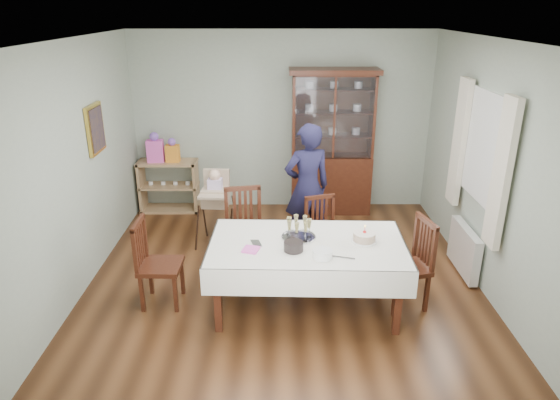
{
  "coord_description": "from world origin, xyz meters",
  "views": [
    {
      "loc": [
        -0.06,
        -5.0,
        3.02
      ],
      "look_at": [
        -0.04,
        0.2,
        0.98
      ],
      "focal_mm": 32.0,
      "sensor_mm": 36.0,
      "label": 1
    }
  ],
  "objects_px": {
    "chair_end_left": "(160,279)",
    "high_chair": "(217,215)",
    "china_cabinet": "(332,141)",
    "chair_far_left": "(246,248)",
    "dining_table": "(306,275)",
    "birthday_cake": "(364,237)",
    "chair_far_right": "(323,248)",
    "champagne_tray": "(299,232)",
    "chair_end_right": "(405,280)",
    "woman": "(307,188)",
    "gift_bag_orange": "(173,151)",
    "sideboard": "(169,186)",
    "gift_bag_pink": "(155,149)"
  },
  "relations": [
    {
      "from": "chair_end_left",
      "to": "high_chair",
      "type": "relative_size",
      "value": 0.92
    },
    {
      "from": "china_cabinet",
      "to": "chair_far_left",
      "type": "relative_size",
      "value": 2.13
    },
    {
      "from": "dining_table",
      "to": "birthday_cake",
      "type": "xyz_separation_m",
      "value": [
        0.58,
        0.03,
        0.42
      ]
    },
    {
      "from": "chair_far_right",
      "to": "birthday_cake",
      "type": "relative_size",
      "value": 3.38
    },
    {
      "from": "china_cabinet",
      "to": "champagne_tray",
      "type": "height_order",
      "value": "china_cabinet"
    },
    {
      "from": "dining_table",
      "to": "birthday_cake",
      "type": "bearing_deg",
      "value": 2.62
    },
    {
      "from": "dining_table",
      "to": "china_cabinet",
      "type": "bearing_deg",
      "value": 79.25
    },
    {
      "from": "high_chair",
      "to": "chair_end_right",
      "type": "bearing_deg",
      "value": -31.16
    },
    {
      "from": "woman",
      "to": "high_chair",
      "type": "relative_size",
      "value": 1.61
    },
    {
      "from": "chair_end_right",
      "to": "woman",
      "type": "distance_m",
      "value": 1.78
    },
    {
      "from": "dining_table",
      "to": "gift_bag_orange",
      "type": "distance_m",
      "value": 3.34
    },
    {
      "from": "dining_table",
      "to": "chair_far_right",
      "type": "xyz_separation_m",
      "value": [
        0.25,
        0.84,
        -0.12
      ]
    },
    {
      "from": "sideboard",
      "to": "birthday_cake",
      "type": "bearing_deg",
      "value": -46.27
    },
    {
      "from": "chair_far_left",
      "to": "chair_end_left",
      "type": "xyz_separation_m",
      "value": [
        -0.87,
        -0.68,
        -0.02
      ]
    },
    {
      "from": "chair_far_right",
      "to": "chair_end_right",
      "type": "bearing_deg",
      "value": -61.5
    },
    {
      "from": "china_cabinet",
      "to": "woman",
      "type": "xyz_separation_m",
      "value": [
        -0.44,
        -1.26,
        -0.29
      ]
    },
    {
      "from": "dining_table",
      "to": "chair_far_left",
      "type": "xyz_separation_m",
      "value": [
        -0.69,
        0.77,
        -0.08
      ]
    },
    {
      "from": "sideboard",
      "to": "gift_bag_pink",
      "type": "xyz_separation_m",
      "value": [
        -0.16,
        -0.02,
        0.6
      ]
    },
    {
      "from": "chair_end_right",
      "to": "gift_bag_pink",
      "type": "relative_size",
      "value": 2.14
    },
    {
      "from": "chair_far_left",
      "to": "chair_end_right",
      "type": "bearing_deg",
      "value": -32.89
    },
    {
      "from": "chair_far_left",
      "to": "sideboard",
      "type": "bearing_deg",
      "value": 113.51
    },
    {
      "from": "chair_end_right",
      "to": "gift_bag_orange",
      "type": "relative_size",
      "value": 2.67
    },
    {
      "from": "sideboard",
      "to": "chair_end_left",
      "type": "xyz_separation_m",
      "value": [
        0.43,
        -2.62,
        -0.11
      ]
    },
    {
      "from": "chair_far_right",
      "to": "chair_end_left",
      "type": "relative_size",
      "value": 0.93
    },
    {
      "from": "dining_table",
      "to": "chair_end_right",
      "type": "distance_m",
      "value": 1.06
    },
    {
      "from": "gift_bag_pink",
      "to": "gift_bag_orange",
      "type": "xyz_separation_m",
      "value": [
        0.26,
        0.0,
        -0.04
      ]
    },
    {
      "from": "chair_end_left",
      "to": "chair_end_right",
      "type": "height_order",
      "value": "chair_end_right"
    },
    {
      "from": "champagne_tray",
      "to": "gift_bag_pink",
      "type": "bearing_deg",
      "value": 128.56
    },
    {
      "from": "sideboard",
      "to": "chair_end_right",
      "type": "height_order",
      "value": "chair_end_right"
    },
    {
      "from": "china_cabinet",
      "to": "chair_end_right",
      "type": "height_order",
      "value": "china_cabinet"
    },
    {
      "from": "woman",
      "to": "birthday_cake",
      "type": "relative_size",
      "value": 6.35
    },
    {
      "from": "china_cabinet",
      "to": "gift_bag_orange",
      "type": "distance_m",
      "value": 2.4
    },
    {
      "from": "sideboard",
      "to": "chair_end_right",
      "type": "xyz_separation_m",
      "value": [
        3.04,
        -2.67,
        -0.11
      ]
    },
    {
      "from": "woman",
      "to": "champagne_tray",
      "type": "relative_size",
      "value": 4.67
    },
    {
      "from": "chair_end_right",
      "to": "birthday_cake",
      "type": "relative_size",
      "value": 3.7
    },
    {
      "from": "chair_far_left",
      "to": "chair_end_left",
      "type": "relative_size",
      "value": 1.07
    },
    {
      "from": "chair_far_right",
      "to": "chair_end_right",
      "type": "xyz_separation_m",
      "value": [
        0.8,
        -0.8,
        0.03
      ]
    },
    {
      "from": "chair_far_right",
      "to": "gift_bag_pink",
      "type": "relative_size",
      "value": 1.96
    },
    {
      "from": "chair_end_right",
      "to": "high_chair",
      "type": "xyz_separation_m",
      "value": [
        -2.17,
        1.51,
        0.11
      ]
    },
    {
      "from": "chair_end_left",
      "to": "champagne_tray",
      "type": "height_order",
      "value": "champagne_tray"
    },
    {
      "from": "birthday_cake",
      "to": "gift_bag_orange",
      "type": "relative_size",
      "value": 0.72
    },
    {
      "from": "sideboard",
      "to": "high_chair",
      "type": "relative_size",
      "value": 0.87
    },
    {
      "from": "chair_far_left",
      "to": "high_chair",
      "type": "xyz_separation_m",
      "value": [
        -0.43,
        0.79,
        0.1
      ]
    },
    {
      "from": "chair_end_right",
      "to": "gift_bag_orange",
      "type": "height_order",
      "value": "gift_bag_orange"
    },
    {
      "from": "chair_far_right",
      "to": "woman",
      "type": "distance_m",
      "value": 0.84
    },
    {
      "from": "china_cabinet",
      "to": "champagne_tray",
      "type": "distance_m",
      "value": 2.67
    },
    {
      "from": "chair_end_left",
      "to": "sideboard",
      "type": "bearing_deg",
      "value": 10.51
    },
    {
      "from": "china_cabinet",
      "to": "birthday_cake",
      "type": "distance_m",
      "value": 2.69
    },
    {
      "from": "woman",
      "to": "birthday_cake",
      "type": "xyz_separation_m",
      "value": [
        0.51,
        -1.4,
        -0.03
      ]
    },
    {
      "from": "chair_end_left",
      "to": "birthday_cake",
      "type": "height_order",
      "value": "chair_end_left"
    }
  ]
}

